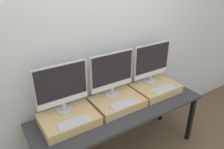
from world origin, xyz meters
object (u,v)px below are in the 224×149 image
keyboard_right (164,89)px  keyboard_center (124,104)px  monitor_center (112,73)px  monitor_right (152,62)px  monitor_left (62,87)px  keyboard_left (74,122)px

keyboard_right → keyboard_center: bearing=180.0°
monitor_center → keyboard_right: bearing=-22.6°
monitor_center → monitor_right: bearing=0.0°
monitor_center → keyboard_right: (0.61, -0.25, -0.28)m
monitor_left → monitor_right: bearing=0.0°
monitor_left → keyboard_left: (0.00, -0.25, -0.28)m
monitor_center → monitor_right: same height
monitor_left → keyboard_right: monitor_left is taller
keyboard_center → keyboard_right: bearing=0.0°
keyboard_left → monitor_right: monitor_right is taller
monitor_center → monitor_left: bearing=180.0°
monitor_left → monitor_right: (1.21, 0.00, 0.00)m
keyboard_left → monitor_center: monitor_center is taller
monitor_left → keyboard_center: bearing=-22.6°
monitor_left → keyboard_center: 0.71m
keyboard_left → monitor_center: size_ratio=0.61×
monitor_center → keyboard_left: bearing=-157.4°
monitor_right → keyboard_right: bearing=-90.0°
keyboard_left → monitor_left: bearing=90.0°
monitor_center → keyboard_right: monitor_center is taller
keyboard_left → keyboard_center: same height
monitor_left → keyboard_left: size_ratio=1.65×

